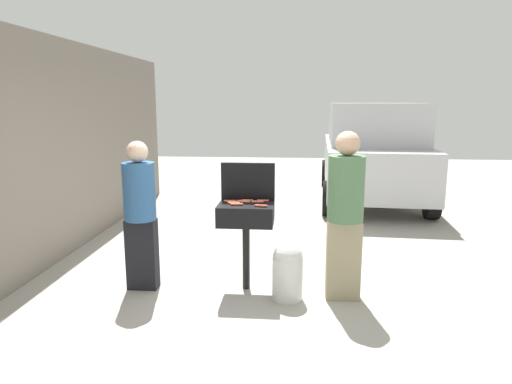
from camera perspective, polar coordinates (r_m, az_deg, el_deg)
ground_plane at (r=5.40m, az=0.65°, el=-11.17°), size 24.00×24.00×0.00m
house_wall_side at (r=6.79m, az=-23.04°, el=5.07°), size 0.24×8.00×2.87m
bbq_grill at (r=4.99m, az=-1.25°, el=-3.16°), size 0.60×0.44×0.96m
grill_lid_open at (r=5.13m, az=-1.01°, el=1.31°), size 0.60×0.05×0.42m
hot_dog_0 at (r=4.81m, az=0.63°, el=-1.73°), size 0.13×0.04×0.03m
hot_dog_1 at (r=4.89m, az=-2.40°, el=-1.54°), size 0.13×0.04×0.03m
hot_dog_2 at (r=5.01m, az=0.17°, el=-1.22°), size 0.13×0.04×0.03m
hot_dog_3 at (r=4.99m, az=-2.90°, el=-1.27°), size 0.13×0.03×0.03m
hot_dog_4 at (r=5.04m, az=-1.61°, el=-1.15°), size 0.13×0.04×0.03m
hot_dog_5 at (r=5.05m, az=-3.25°, el=-1.13°), size 0.13×0.04×0.03m
hot_dog_6 at (r=5.01m, az=-1.50°, el=-1.23°), size 0.13×0.03×0.03m
hot_dog_7 at (r=5.07m, az=-1.10°, el=-1.07°), size 0.13×0.04×0.03m
hot_dog_8 at (r=4.95m, az=-2.73°, el=-1.38°), size 0.13×0.03×0.03m
hot_dog_9 at (r=5.06m, az=0.86°, el=-1.09°), size 0.13×0.04×0.03m
propane_tank at (r=4.88m, az=3.94°, el=-9.63°), size 0.32×0.32×0.62m
person_left at (r=5.14m, az=-14.19°, el=-2.22°), size 0.35×0.35×1.64m
person_right at (r=4.80m, az=11.02°, el=-2.22°), size 0.37×0.37×1.76m
parked_minivan at (r=9.88m, az=14.24°, el=4.87°), size 2.21×4.49×2.02m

